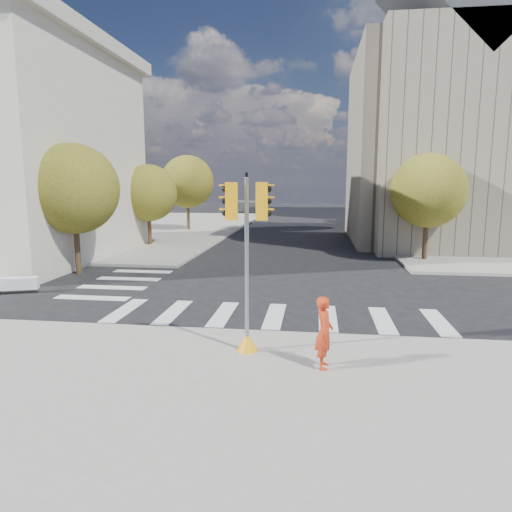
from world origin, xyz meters
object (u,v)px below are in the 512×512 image
Objects in this scene: traffic_signal at (247,278)px; photographer at (324,332)px; lamp_near at (422,181)px; lamp_far at (389,181)px.

traffic_signal is 2.42m from photographer.
lamp_near and lamp_far have the same top height.
lamp_far is 34.85m from traffic_signal.
traffic_signal is 2.65× the size of photographer.
traffic_signal is (-8.50, -19.71, -2.46)m from lamp_near.
lamp_near is 21.85m from photographer.
photographer is (-6.52, -34.56, -3.55)m from lamp_far.
lamp_near is 4.63× the size of photographer.
traffic_signal is at bearing 67.92° from photographer.
lamp_near is at bearing -16.58° from photographer.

